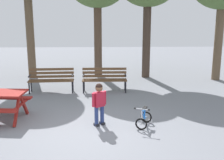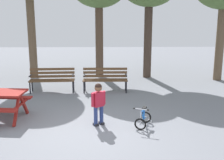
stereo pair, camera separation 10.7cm
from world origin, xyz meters
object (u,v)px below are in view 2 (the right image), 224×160
at_px(park_bench_far_left, 52,78).
at_px(child_standing, 98,101).
at_px(kids_bicycle, 143,119).
at_px(park_bench_left, 105,78).

distance_m(park_bench_far_left, child_standing, 3.69).
xyz_separation_m(child_standing, kids_bicycle, (1.12, -0.11, -0.44)).
xyz_separation_m(park_bench_far_left, park_bench_left, (1.91, 0.01, 0.00)).
height_order(park_bench_left, kids_bicycle, park_bench_left).
relative_size(park_bench_left, kids_bicycle, 2.54).
distance_m(park_bench_far_left, park_bench_left, 1.91).
xyz_separation_m(park_bench_left, child_standing, (-0.17, -3.26, 0.13)).
relative_size(child_standing, kids_bicycle, 1.72).
bearing_deg(park_bench_left, kids_bicycle, -74.32).
bearing_deg(kids_bicycle, child_standing, 174.27).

